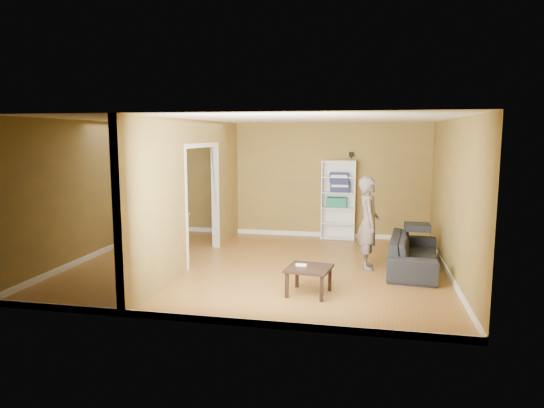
{
  "coord_description": "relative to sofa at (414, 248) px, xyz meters",
  "views": [
    {
      "loc": [
        1.89,
        -8.25,
        2.34
      ],
      "look_at": [
        0.2,
        0.2,
        1.1
      ],
      "focal_mm": 32.0,
      "sensor_mm": 36.0,
      "label": 1
    }
  ],
  "objects": [
    {
      "name": "chair_far",
      "position": [
        -5.04,
        1.46,
        0.11
      ],
      "size": [
        0.51,
        0.51,
        1.0
      ],
      "primitive_type": null,
      "rotation": [
        0.0,
        0.0,
        3.01
      ],
      "color": "tan",
      "rests_on": "ground"
    },
    {
      "name": "game_controller",
      "position": [
        -1.75,
        -1.63,
        0.04
      ],
      "size": [
        0.16,
        0.04,
        0.03
      ],
      "primitive_type": "cube",
      "color": "white",
      "rests_on": "coffee_table"
    },
    {
      "name": "coffee_table",
      "position": [
        -1.63,
        -1.66,
        -0.04
      ],
      "size": [
        0.62,
        0.62,
        0.41
      ],
      "rotation": [
        0.0,
        0.0,
        -0.15
      ],
      "color": "black",
      "rests_on": "ground"
    },
    {
      "name": "chair_near",
      "position": [
        -5.02,
        0.19,
        0.13
      ],
      "size": [
        0.59,
        0.59,
        1.04
      ],
      "primitive_type": null,
      "rotation": [
        0.0,
        0.0,
        -0.3
      ],
      "color": "tan",
      "rests_on": "ground"
    },
    {
      "name": "partition",
      "position": [
        -3.9,
        -0.28,
        0.91
      ],
      "size": [
        0.22,
        5.5,
        2.6
      ],
      "primitive_type": null,
      "color": "olive",
      "rests_on": "ground"
    },
    {
      "name": "bookshelf",
      "position": [
        -1.46,
        2.32,
        0.5
      ],
      "size": [
        0.75,
        0.33,
        1.77
      ],
      "color": "white",
      "rests_on": "ground"
    },
    {
      "name": "wall_speaker",
      "position": [
        -1.2,
        2.41,
        1.51
      ],
      "size": [
        0.1,
        0.1,
        0.1
      ],
      "primitive_type": "cube",
      "color": "black",
      "rests_on": "room_shell"
    },
    {
      "name": "paper_box_navy_b",
      "position": [
        -1.42,
        2.27,
        0.79
      ],
      "size": [
        0.43,
        0.28,
        0.22
      ],
      "primitive_type": "cube",
      "color": "navy",
      "rests_on": "bookshelf"
    },
    {
      "name": "dining_table",
      "position": [
        -5.1,
        0.8,
        0.22
      ],
      "size": [
        1.1,
        0.73,
        0.69
      ],
      "rotation": [
        0.0,
        0.0,
        -0.09
      ],
      "color": "tan",
      "rests_on": "ground"
    },
    {
      "name": "person",
      "position": [
        -0.79,
        -0.06,
        0.56
      ],
      "size": [
        0.74,
        0.61,
        1.9
      ],
      "primitive_type": "imported",
      "rotation": [
        0.0,
        0.0,
        1.67
      ],
      "color": "slate",
      "rests_on": "ground"
    },
    {
      "name": "room_shell",
      "position": [
        -2.7,
        -0.28,
        0.91
      ],
      "size": [
        6.5,
        6.5,
        6.5
      ],
      "color": "#95592C",
      "rests_on": "ground"
    },
    {
      "name": "chair_left",
      "position": [
        -5.89,
        0.76,
        0.06
      ],
      "size": [
        0.45,
        0.45,
        0.89
      ],
      "primitive_type": null,
      "rotation": [
        0.0,
        0.0,
        -1.48
      ],
      "color": "tan",
      "rests_on": "ground"
    },
    {
      "name": "paper_box_navy_c",
      "position": [
        -1.45,
        2.27,
        1.0
      ],
      "size": [
        0.42,
        0.27,
        0.21
      ],
      "primitive_type": "cube",
      "color": "navy",
      "rests_on": "bookshelf"
    },
    {
      "name": "sofa",
      "position": [
        0.0,
        0.0,
        0.0
      ],
      "size": [
        2.11,
        1.08,
        0.78
      ],
      "primitive_type": "imported",
      "rotation": [
        0.0,
        0.0,
        1.47
      ],
      "color": "black",
      "rests_on": "ground"
    },
    {
      "name": "paper_box_teal",
      "position": [
        -1.5,
        2.27,
        0.45
      ],
      "size": [
        0.44,
        0.29,
        0.23
      ],
      "primitive_type": "cube",
      "color": "#0F7576",
      "rests_on": "bookshelf"
    }
  ]
}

